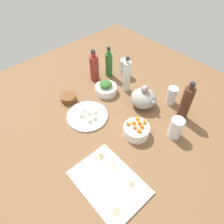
# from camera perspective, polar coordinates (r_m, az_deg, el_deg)

# --- Properties ---
(tabletop) EXTENTS (1.90, 1.90, 0.03)m
(tabletop) POSITION_cam_1_polar(r_m,az_deg,el_deg) (1.27, 0.00, -2.00)
(tabletop) COLOR brown
(tabletop) RESTS_ON ground
(cutting_board) EXTENTS (0.36, 0.26, 0.01)m
(cutting_board) POSITION_cam_1_polar(r_m,az_deg,el_deg) (1.03, -0.86, -19.16)
(cutting_board) COLOR white
(cutting_board) RESTS_ON tabletop
(plate_tofu) EXTENTS (0.25, 0.25, 0.01)m
(plate_tofu) POSITION_cam_1_polar(r_m,az_deg,el_deg) (1.27, -6.89, -1.07)
(plate_tofu) COLOR white
(plate_tofu) RESTS_ON tabletop
(bowl_greens) EXTENTS (0.15, 0.15, 0.05)m
(bowl_greens) POSITION_cam_1_polar(r_m,az_deg,el_deg) (1.41, -1.70, 6.34)
(bowl_greens) COLOR white
(bowl_greens) RESTS_ON tabletop
(bowl_carrots) EXTENTS (0.15, 0.15, 0.06)m
(bowl_carrots) POSITION_cam_1_polar(r_m,az_deg,el_deg) (1.17, 6.82, -5.15)
(bowl_carrots) COLOR white
(bowl_carrots) RESTS_ON tabletop
(bowl_small_side) EXTENTS (0.10, 0.10, 0.04)m
(bowl_small_side) POSITION_cam_1_polar(r_m,az_deg,el_deg) (1.39, -12.07, 3.82)
(bowl_small_side) COLOR brown
(bowl_small_side) RESTS_ON tabletop
(teapot) EXTENTS (0.18, 0.16, 0.16)m
(teapot) POSITION_cam_1_polar(r_m,az_deg,el_deg) (1.31, 8.77, 3.89)
(teapot) COLOR #9A9990
(teapot) RESTS_ON tabletop
(bottle_0) EXTENTS (0.06, 0.06, 0.27)m
(bottle_0) POSITION_cam_1_polar(r_m,az_deg,el_deg) (1.26, 19.93, 2.32)
(bottle_0) COLOR #482919
(bottle_0) RESTS_ON tabletop
(bottle_1) EXTENTS (0.05, 0.05, 0.23)m
(bottle_1) POSITION_cam_1_polar(r_m,az_deg,el_deg) (1.53, -0.87, 13.18)
(bottle_1) COLOR #246427
(bottle_1) RESTS_ON tabletop
(bottle_2) EXTENTS (0.05, 0.05, 0.26)m
(bottle_2) POSITION_cam_1_polar(r_m,az_deg,el_deg) (1.38, 4.09, 9.92)
(bottle_2) COLOR silver
(bottle_2) RESTS_ON tabletop
(bottle_3) EXTENTS (0.06, 0.06, 0.24)m
(bottle_3) POSITION_cam_1_polar(r_m,az_deg,el_deg) (1.49, -4.96, 12.22)
(bottle_3) COLOR maroon
(bottle_3) RESTS_ON tabletop
(drinking_glass_0) EXTENTS (0.07, 0.07, 0.13)m
(drinking_glass_0) POSITION_cam_1_polar(r_m,az_deg,el_deg) (1.56, 3.54, 12.30)
(drinking_glass_0) COLOR white
(drinking_glass_0) RESTS_ON tabletop
(drinking_glass_1) EXTENTS (0.07, 0.07, 0.13)m
(drinking_glass_1) POSITION_cam_1_polar(r_m,az_deg,el_deg) (1.18, 17.43, -4.27)
(drinking_glass_1) COLOR white
(drinking_glass_1) RESTS_ON tabletop
(drinking_glass_2) EXTENTS (0.06, 0.06, 0.12)m
(drinking_glass_2) POSITION_cam_1_polar(r_m,az_deg,el_deg) (1.37, 16.35, 4.41)
(drinking_glass_2) COLOR white
(drinking_glass_2) RESTS_ON tabletop
(carrot_cube_0) EXTENTS (0.02, 0.02, 0.02)m
(carrot_cube_0) POSITION_cam_1_polar(r_m,az_deg,el_deg) (1.12, 7.73, -5.16)
(carrot_cube_0) COLOR orange
(carrot_cube_0) RESTS_ON bowl_carrots
(carrot_cube_1) EXTENTS (0.03, 0.03, 0.02)m
(carrot_cube_1) POSITION_cam_1_polar(r_m,az_deg,el_deg) (1.13, 6.32, -4.22)
(carrot_cube_1) COLOR orange
(carrot_cube_1) RESTS_ON bowl_carrots
(carrot_cube_2) EXTENTS (0.02, 0.02, 0.02)m
(carrot_cube_2) POSITION_cam_1_polar(r_m,az_deg,el_deg) (1.17, 7.13, -1.87)
(carrot_cube_2) COLOR orange
(carrot_cube_2) RESTS_ON bowl_carrots
(carrot_cube_3) EXTENTS (0.02, 0.02, 0.02)m
(carrot_cube_3) POSITION_cam_1_polar(r_m,az_deg,el_deg) (1.14, 4.57, -3.22)
(carrot_cube_3) COLOR orange
(carrot_cube_3) RESTS_ON bowl_carrots
(carrot_cube_4) EXTENTS (0.02, 0.02, 0.02)m
(carrot_cube_4) POSITION_cam_1_polar(r_m,az_deg,el_deg) (1.13, 8.36, -4.04)
(carrot_cube_4) COLOR orange
(carrot_cube_4) RESTS_ON bowl_carrots
(carrot_cube_5) EXTENTS (0.03, 0.03, 0.02)m
(carrot_cube_5) POSITION_cam_1_polar(r_m,az_deg,el_deg) (1.16, 9.11, -2.70)
(carrot_cube_5) COLOR orange
(carrot_cube_5) RESTS_ON bowl_carrots
(carrot_cube_6) EXTENTS (0.02, 0.02, 0.02)m
(carrot_cube_6) POSITION_cam_1_polar(r_m,az_deg,el_deg) (1.15, 6.17, -3.08)
(carrot_cube_6) COLOR orange
(carrot_cube_6) RESTS_ON bowl_carrots
(carrot_cube_7) EXTENTS (0.03, 0.03, 0.02)m
(carrot_cube_7) POSITION_cam_1_polar(r_m,az_deg,el_deg) (1.15, 7.69, -3.01)
(carrot_cube_7) COLOR orange
(carrot_cube_7) RESTS_ON bowl_carrots
(chopped_greens_mound) EXTENTS (0.09, 0.09, 0.04)m
(chopped_greens_mound) POSITION_cam_1_polar(r_m,az_deg,el_deg) (1.39, -1.74, 7.77)
(chopped_greens_mound) COLOR #346C29
(chopped_greens_mound) RESTS_ON bowl_greens
(tofu_cube_0) EXTENTS (0.03, 0.03, 0.02)m
(tofu_cube_0) POSITION_cam_1_polar(r_m,az_deg,el_deg) (1.25, -7.29, -1.23)
(tofu_cube_0) COLOR #FAE6D0
(tofu_cube_0) RESTS_ON plate_tofu
(tofu_cube_1) EXTENTS (0.03, 0.03, 0.02)m
(tofu_cube_1) POSITION_cam_1_polar(r_m,az_deg,el_deg) (1.27, -4.88, 0.24)
(tofu_cube_1) COLOR white
(tofu_cube_1) RESTS_ON plate_tofu
(tofu_cube_2) EXTENTS (0.03, 0.03, 0.02)m
(tofu_cube_2) POSITION_cam_1_polar(r_m,az_deg,el_deg) (1.24, -4.91, -1.59)
(tofu_cube_2) COLOR white
(tofu_cube_2) RESTS_ON plate_tofu
(tofu_cube_3) EXTENTS (0.03, 0.03, 0.02)m
(tofu_cube_3) POSITION_cam_1_polar(r_m,az_deg,el_deg) (1.23, -6.38, -2.25)
(tofu_cube_3) COLOR white
(tofu_cube_3) RESTS_ON plate_tofu
(tofu_cube_4) EXTENTS (0.03, 0.03, 0.02)m
(tofu_cube_4) POSITION_cam_1_polar(r_m,az_deg,el_deg) (1.26, -8.74, -0.78)
(tofu_cube_4) COLOR #E9EFCE
(tofu_cube_4) RESTS_ON plate_tofu
(tofu_cube_5) EXTENTS (0.03, 0.03, 0.02)m
(tofu_cube_5) POSITION_cam_1_polar(r_m,az_deg,el_deg) (1.29, -7.79, 0.65)
(tofu_cube_5) COLOR silver
(tofu_cube_5) RESTS_ON plate_tofu
(tofu_cube_6) EXTENTS (0.03, 0.03, 0.02)m
(tofu_cube_6) POSITION_cam_1_polar(r_m,az_deg,el_deg) (1.27, -6.53, -0.05)
(tofu_cube_6) COLOR white
(tofu_cube_6) RESTS_ON plate_tofu
(dumpling_0) EXTENTS (0.06, 0.06, 0.02)m
(dumpling_0) POSITION_cam_1_polar(r_m,az_deg,el_deg) (1.01, 5.06, -19.02)
(dumpling_0) COLOR beige
(dumpling_0) RESTS_ON cutting_board
(dumpling_1) EXTENTS (0.07, 0.07, 0.03)m
(dumpling_1) POSITION_cam_1_polar(r_m,az_deg,el_deg) (1.08, -3.48, -11.91)
(dumpling_1) COLOR beige
(dumpling_1) RESTS_ON cutting_board
(dumpling_2) EXTENTS (0.06, 0.05, 0.03)m
(dumpling_2) POSITION_cam_1_polar(r_m,az_deg,el_deg) (0.97, 0.88, -25.59)
(dumpling_2) COLOR beige
(dumpling_2) RESTS_ON cutting_board
(dumpling_3) EXTENTS (0.07, 0.06, 0.02)m
(dumpling_3) POSITION_cam_1_polar(r_m,az_deg,el_deg) (1.05, 0.11, -14.46)
(dumpling_3) COLOR beige
(dumpling_3) RESTS_ON cutting_board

